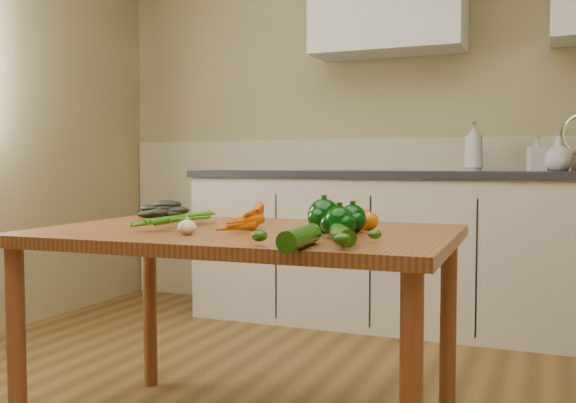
{
  "coord_description": "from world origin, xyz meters",
  "views": [
    {
      "loc": [
        0.83,
        -1.48,
        0.94
      ],
      "look_at": [
        -0.06,
        0.66,
        0.8
      ],
      "focal_mm": 40.0,
      "sensor_mm": 36.0,
      "label": 1
    }
  ],
  "objects_px": {
    "soap_bottle_a": "(474,146)",
    "tomato_b": "(360,218)",
    "soap_bottle_b": "(537,153)",
    "pepper_a": "(324,216)",
    "table": "(245,253)",
    "pepper_b": "(353,219)",
    "carrot_bunch": "(225,219)",
    "tomato_c": "(369,221)",
    "pepper_c": "(339,222)",
    "tomato_a": "(321,218)",
    "zucchini_a": "(342,235)",
    "zucchini_b": "(300,237)",
    "soap_bottle_c": "(559,154)",
    "garlic_bulb": "(187,227)",
    "leafy_greens": "(160,207)"
  },
  "relations": [
    {
      "from": "leafy_greens",
      "to": "zucchini_a",
      "type": "bearing_deg",
      "value": -26.61
    },
    {
      "from": "pepper_b",
      "to": "zucchini_a",
      "type": "height_order",
      "value": "pepper_b"
    },
    {
      "from": "soap_bottle_c",
      "to": "garlic_bulb",
      "type": "distance_m",
      "value": 2.41
    },
    {
      "from": "pepper_a",
      "to": "pepper_b",
      "type": "xyz_separation_m",
      "value": [
        0.08,
        0.03,
        -0.01
      ]
    },
    {
      "from": "table",
      "to": "pepper_b",
      "type": "bearing_deg",
      "value": 4.45
    },
    {
      "from": "soap_bottle_b",
      "to": "zucchini_a",
      "type": "xyz_separation_m",
      "value": [
        -0.44,
        -2.18,
        -0.25
      ]
    },
    {
      "from": "soap_bottle_b",
      "to": "tomato_c",
      "type": "xyz_separation_m",
      "value": [
        -0.47,
        -1.81,
        -0.25
      ]
    },
    {
      "from": "soap_bottle_c",
      "to": "tomato_c",
      "type": "relative_size",
      "value": 2.94
    },
    {
      "from": "pepper_c",
      "to": "tomato_a",
      "type": "distance_m",
      "value": 0.28
    },
    {
      "from": "soap_bottle_b",
      "to": "tomato_a",
      "type": "bearing_deg",
      "value": -125.7
    },
    {
      "from": "carrot_bunch",
      "to": "tomato_c",
      "type": "bearing_deg",
      "value": 15.94
    },
    {
      "from": "leafy_greens",
      "to": "tomato_a",
      "type": "xyz_separation_m",
      "value": [
        0.68,
        -0.07,
        -0.01
      ]
    },
    {
      "from": "carrot_bunch",
      "to": "tomato_b",
      "type": "relative_size",
      "value": 3.5
    },
    {
      "from": "soap_bottle_c",
      "to": "tomato_b",
      "type": "xyz_separation_m",
      "value": [
        -0.63,
        -1.73,
        -0.24
      ]
    },
    {
      "from": "table",
      "to": "leafy_greens",
      "type": "distance_m",
      "value": 0.52
    },
    {
      "from": "carrot_bunch",
      "to": "tomato_b",
      "type": "distance_m",
      "value": 0.46
    },
    {
      "from": "soap_bottle_c",
      "to": "pepper_b",
      "type": "bearing_deg",
      "value": 91.53
    },
    {
      "from": "soap_bottle_a",
      "to": "tomato_b",
      "type": "xyz_separation_m",
      "value": [
        -0.19,
        -1.67,
        -0.28
      ]
    },
    {
      "from": "soap_bottle_c",
      "to": "soap_bottle_a",
      "type": "bearing_deg",
      "value": 26.02
    },
    {
      "from": "pepper_b",
      "to": "tomato_c",
      "type": "height_order",
      "value": "pepper_b"
    },
    {
      "from": "tomato_b",
      "to": "zucchini_b",
      "type": "xyz_separation_m",
      "value": [
        0.01,
        -0.59,
        -0.01
      ]
    },
    {
      "from": "table",
      "to": "soap_bottle_a",
      "type": "relative_size",
      "value": 4.91
    },
    {
      "from": "soap_bottle_a",
      "to": "pepper_c",
      "type": "height_order",
      "value": "soap_bottle_a"
    },
    {
      "from": "table",
      "to": "pepper_b",
      "type": "relative_size",
      "value": 15.76
    },
    {
      "from": "tomato_c",
      "to": "zucchini_b",
      "type": "relative_size",
      "value": 0.3
    },
    {
      "from": "garlic_bulb",
      "to": "zucchini_b",
      "type": "xyz_separation_m",
      "value": [
        0.43,
        -0.16,
        0.0
      ]
    },
    {
      "from": "garlic_bulb",
      "to": "pepper_c",
      "type": "xyz_separation_m",
      "value": [
        0.45,
        0.1,
        0.02
      ]
    },
    {
      "from": "tomato_c",
      "to": "zucchini_a",
      "type": "distance_m",
      "value": 0.37
    },
    {
      "from": "soap_bottle_a",
      "to": "pepper_b",
      "type": "xyz_separation_m",
      "value": [
        -0.16,
        -1.85,
        -0.27
      ]
    },
    {
      "from": "soap_bottle_c",
      "to": "garlic_bulb",
      "type": "xyz_separation_m",
      "value": [
        -1.05,
        -2.16,
        -0.25
      ]
    },
    {
      "from": "soap_bottle_b",
      "to": "pepper_a",
      "type": "relative_size",
      "value": 1.9
    },
    {
      "from": "soap_bottle_c",
      "to": "garlic_bulb",
      "type": "height_order",
      "value": "soap_bottle_c"
    },
    {
      "from": "soap_bottle_c",
      "to": "zucchini_b",
      "type": "bearing_deg",
      "value": 94.12
    },
    {
      "from": "zucchini_b",
      "to": "tomato_a",
      "type": "bearing_deg",
      "value": 103.51
    },
    {
      "from": "pepper_c",
      "to": "soap_bottle_c",
      "type": "bearing_deg",
      "value": 73.7
    },
    {
      "from": "table",
      "to": "pepper_c",
      "type": "bearing_deg",
      "value": -19.07
    },
    {
      "from": "zucchini_a",
      "to": "pepper_b",
      "type": "bearing_deg",
      "value": 101.15
    },
    {
      "from": "leafy_greens",
      "to": "pepper_b",
      "type": "height_order",
      "value": "leafy_greens"
    },
    {
      "from": "pepper_b",
      "to": "pepper_a",
      "type": "bearing_deg",
      "value": -157.16
    },
    {
      "from": "zucchini_b",
      "to": "garlic_bulb",
      "type": "bearing_deg",
      "value": 160.08
    },
    {
      "from": "table",
      "to": "carrot_bunch",
      "type": "relative_size",
      "value": 5.48
    },
    {
      "from": "soap_bottle_b",
      "to": "tomato_a",
      "type": "relative_size",
      "value": 2.61
    },
    {
      "from": "soap_bottle_a",
      "to": "tomato_b",
      "type": "distance_m",
      "value": 1.71
    },
    {
      "from": "soap_bottle_a",
      "to": "garlic_bulb",
      "type": "bearing_deg",
      "value": -106.7
    },
    {
      "from": "carrot_bunch",
      "to": "zucchini_a",
      "type": "distance_m",
      "value": 0.53
    },
    {
      "from": "zucchini_a",
      "to": "tomato_b",
      "type": "bearing_deg",
      "value": 100.09
    },
    {
      "from": "table",
      "to": "zucchini_b",
      "type": "xyz_separation_m",
      "value": [
        0.34,
        -0.37,
        0.11
      ]
    },
    {
      "from": "soap_bottle_b",
      "to": "pepper_a",
      "type": "bearing_deg",
      "value": -123.02
    },
    {
      "from": "tomato_a",
      "to": "pepper_c",
      "type": "bearing_deg",
      "value": -59.63
    },
    {
      "from": "carrot_bunch",
      "to": "soap_bottle_c",
      "type": "bearing_deg",
      "value": 60.42
    }
  ]
}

